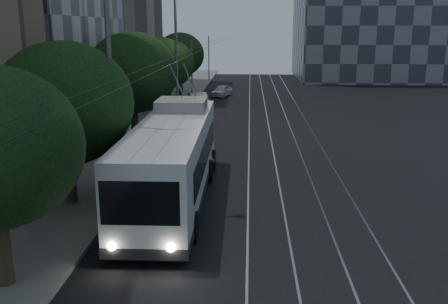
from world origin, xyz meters
The scene contains 17 objects.
ground centered at (0.00, 0.00, 0.00)m, with size 120.00×120.00×0.00m, color black.
sidewalk centered at (-7.50, 20.00, 0.07)m, with size 5.00×90.00×0.15m, color slate.
tram_rails centered at (2.50, 20.00, 0.01)m, with size 4.52×90.00×0.02m.
overhead_wires centered at (-4.97, 20.00, 3.47)m, with size 2.23×90.00×6.00m.
trolleybus centered at (-2.90, 2.02, 1.79)m, with size 2.90×13.10×5.63m.
pickup_silver centered at (-3.51, 8.00, 0.81)m, with size 2.70×5.86×1.63m, color #96999C.
car_white_a centered at (-4.19, 16.08, 0.73)m, with size 1.74×4.31×1.47m, color silver.
car_white_b centered at (-4.08, 20.86, 0.73)m, with size 2.06×5.06×1.47m, color silver.
car_white_c centered at (-4.30, 26.03, 0.72)m, with size 1.52×4.37×1.44m, color silver.
car_white_d centered at (-2.70, 34.46, 0.60)m, with size 1.42×3.53×1.20m, color silver.
tree_1 centered at (-7.00, 1.04, 4.23)m, with size 5.44×5.44×6.69m.
tree_2 centered at (-6.50, 10.61, 4.60)m, with size 5.20×5.20×6.96m.
tree_3 centered at (-6.87, 21.48, 4.44)m, with size 4.41×4.41×6.44m.
tree_4 centered at (-7.00, 26.29, 4.00)m, with size 4.76×4.76×6.15m.
tree_5 centered at (-7.00, 34.31, 4.36)m, with size 5.00×5.00×6.63m.
streetlamp_near centered at (-4.78, 1.35, 6.43)m, with size 2.58×0.44×10.74m.
streetlamp_far centered at (-4.77, 19.30, 6.82)m, with size 2.73×0.44×11.46m.
Camera 1 is at (0.29, -18.11, 7.19)m, focal length 40.00 mm.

